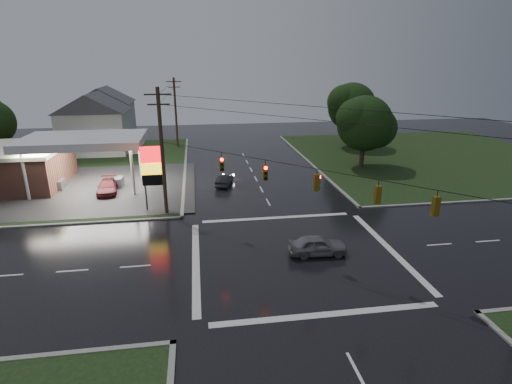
{
  "coord_description": "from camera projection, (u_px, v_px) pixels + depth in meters",
  "views": [
    {
      "loc": [
        -6.55,
        -24.6,
        13.19
      ],
      "look_at": [
        -2.03,
        5.4,
        3.0
      ],
      "focal_mm": 28.0,
      "sensor_mm": 36.0,
      "label": 1
    }
  ],
  "objects": [
    {
      "name": "ground",
      "position": [
        296.0,
        255.0,
        28.19
      ],
      "size": [
        120.0,
        120.0,
        0.0
      ],
      "primitive_type": "plane",
      "color": "black",
      "rests_on": "ground"
    },
    {
      "name": "house_near",
      "position": [
        95.0,
        122.0,
        57.57
      ],
      "size": [
        11.05,
        8.48,
        8.6
      ],
      "color": "silver",
      "rests_on": "ground"
    },
    {
      "name": "grass_ne",
      "position": [
        431.0,
        156.0,
        56.22
      ],
      "size": [
        36.0,
        36.0,
        0.08
      ],
      "primitive_type": "cube",
      "color": "black",
      "rests_on": "ground"
    },
    {
      "name": "utility_pole_n",
      "position": [
        176.0,
        112.0,
        60.73
      ],
      "size": [
        2.2,
        0.32,
        10.5
      ],
      "color": "#382619",
      "rests_on": "ground"
    },
    {
      "name": "car_crossing",
      "position": [
        318.0,
        245.0,
        28.07
      ],
      "size": [
        4.17,
        1.87,
        1.39
      ],
      "primitive_type": "imported",
      "rotation": [
        0.0,
        0.0,
        1.51
      ],
      "color": "slate",
      "rests_on": "ground"
    },
    {
      "name": "tree_ne_far",
      "position": [
        353.0,
        107.0,
        60.51
      ],
      "size": [
        8.46,
        7.2,
        9.8
      ],
      "color": "black",
      "rests_on": "ground"
    },
    {
      "name": "traffic_signals",
      "position": [
        299.0,
        166.0,
        26.11
      ],
      "size": [
        26.87,
        26.87,
        1.47
      ],
      "color": "black",
      "rests_on": "ground"
    },
    {
      "name": "house_far",
      "position": [
        105.0,
        112.0,
        68.68
      ],
      "size": [
        11.05,
        8.48,
        8.6
      ],
      "color": "silver",
      "rests_on": "ground"
    },
    {
      "name": "car_north",
      "position": [
        224.0,
        180.0,
        43.48
      ],
      "size": [
        2.31,
        3.92,
        1.22
      ],
      "primitive_type": "imported",
      "rotation": [
        0.0,
        0.0,
        2.85
      ],
      "color": "black",
      "rests_on": "ground"
    },
    {
      "name": "gas_station",
      "position": [
        15.0,
        164.0,
        42.22
      ],
      "size": [
        26.2,
        18.0,
        5.6
      ],
      "color": "#2D2D2D",
      "rests_on": "ground"
    },
    {
      "name": "pylon_sign",
      "position": [
        153.0,
        168.0,
        35.27
      ],
      "size": [
        2.0,
        0.35,
        6.0
      ],
      "color": "#59595E",
      "rests_on": "ground"
    },
    {
      "name": "tree_ne_near",
      "position": [
        366.0,
        124.0,
        49.03
      ],
      "size": [
        7.99,
        6.8,
        8.98
      ],
      "color": "black",
      "rests_on": "ground"
    },
    {
      "name": "car_pump",
      "position": [
        108.0,
        187.0,
        40.86
      ],
      "size": [
        2.35,
        4.8,
        1.35
      ],
      "primitive_type": "imported",
      "rotation": [
        0.0,
        0.0,
        0.1
      ],
      "color": "#4E1115",
      "rests_on": "ground"
    },
    {
      "name": "utility_pole_nw",
      "position": [
        162.0,
        151.0,
        33.93
      ],
      "size": [
        2.2,
        0.32,
        11.0
      ],
      "color": "#382619",
      "rests_on": "ground"
    },
    {
      "name": "grass_nw",
      "position": [
        38.0,
        171.0,
        48.88
      ],
      "size": [
        36.0,
        36.0,
        0.08
      ],
      "primitive_type": "cube",
      "color": "black",
      "rests_on": "ground"
    }
  ]
}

